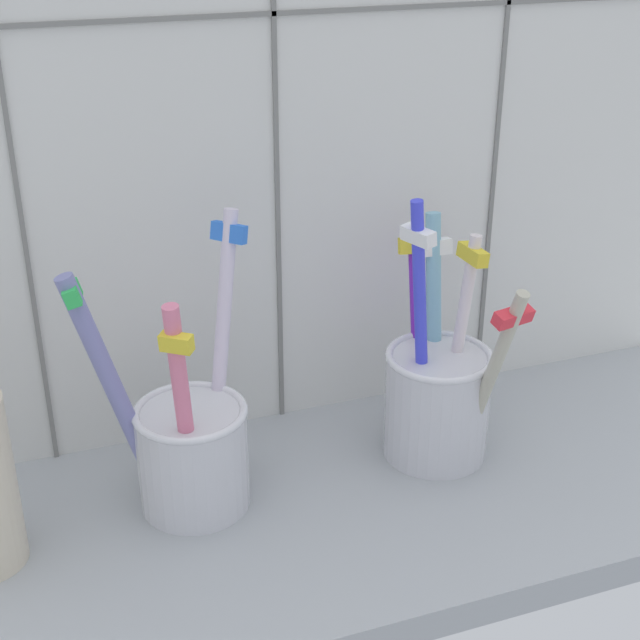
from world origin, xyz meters
TOP-DOWN VIEW (x-y plane):
  - counter_slab at (0.00, 0.00)cm, footprint 64.00×22.00cm
  - tile_wall_back at (-0.00, 12.00)cm, footprint 64.00×2.20cm
  - toothbrush_cup_left at (-8.39, 2.84)cm, footprint 11.59×8.06cm
  - toothbrush_cup_right at (8.32, 2.91)cm, footprint 7.08×12.02cm

SIDE VIEW (x-z plane):
  - counter_slab at x=0.00cm, z-range 0.00..2.00cm
  - toothbrush_cup_left at x=-8.39cm, z-range -2.62..15.10cm
  - toothbrush_cup_right at x=8.32cm, z-range -2.52..15.86cm
  - tile_wall_back at x=0.00cm, z-range 0.00..45.00cm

